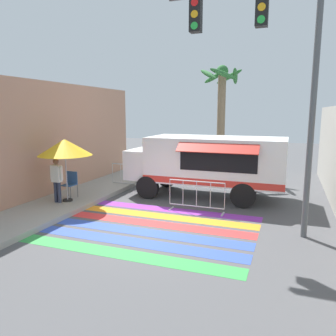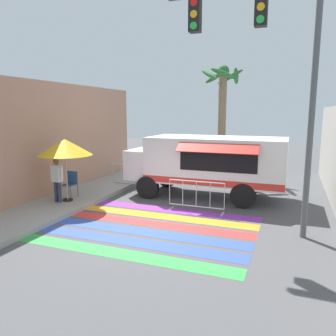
% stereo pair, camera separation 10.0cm
% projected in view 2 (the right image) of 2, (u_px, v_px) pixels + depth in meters
% --- Properties ---
extents(ground_plane, '(60.00, 60.00, 0.00)m').
position_uv_depth(ground_plane, '(148.00, 225.00, 9.95)').
color(ground_plane, '#4C4C4F').
extents(sidewalk_left, '(4.40, 16.00, 0.17)m').
position_uv_depth(sidewalk_left, '(22.00, 206.00, 11.66)').
color(sidewalk_left, '#99968E').
rests_on(sidewalk_left, ground_plane).
extents(building_left_facade, '(0.25, 16.00, 4.56)m').
position_uv_depth(building_left_facade, '(15.00, 145.00, 11.32)').
color(building_left_facade, tan).
rests_on(building_left_facade, ground_plane).
extents(crosswalk_painted, '(6.40, 4.36, 0.01)m').
position_uv_depth(crosswalk_painted, '(145.00, 227.00, 9.75)').
color(crosswalk_painted, green).
rests_on(crosswalk_painted, ground_plane).
extents(food_truck, '(6.21, 2.83, 2.42)m').
position_uv_depth(food_truck, '(204.00, 161.00, 13.08)').
color(food_truck, white).
rests_on(food_truck, ground_plane).
extents(traffic_signal_pole, '(4.13, 0.29, 6.90)m').
position_uv_depth(traffic_signal_pole, '(264.00, 52.00, 8.59)').
color(traffic_signal_pole, '#515456').
rests_on(traffic_signal_pole, ground_plane).
extents(patio_umbrella, '(1.91, 1.91, 2.28)m').
position_uv_depth(patio_umbrella, '(65.00, 147.00, 11.70)').
color(patio_umbrella, black).
rests_on(patio_umbrella, sidewalk_left).
extents(folding_chair, '(0.46, 0.46, 0.99)m').
position_uv_depth(folding_chair, '(71.00, 182.00, 12.44)').
color(folding_chair, '#4C4C51').
rests_on(folding_chair, sidewalk_left).
extents(vendor_person, '(0.53, 0.21, 1.60)m').
position_uv_depth(vendor_person, '(57.00, 178.00, 11.71)').
color(vendor_person, '#2D3347').
rests_on(vendor_person, sidewalk_left).
extents(barricade_front, '(1.96, 0.44, 1.09)m').
position_uv_depth(barricade_front, '(196.00, 197.00, 11.17)').
color(barricade_front, '#B7BABF').
rests_on(barricade_front, ground_plane).
extents(barricade_side, '(1.75, 0.44, 1.09)m').
position_uv_depth(barricade_side, '(130.00, 176.00, 14.76)').
color(barricade_side, '#B7BABF').
rests_on(barricade_side, ground_plane).
extents(palm_tree, '(2.21, 2.29, 5.73)m').
position_uv_depth(palm_tree, '(222.00, 105.00, 16.82)').
color(palm_tree, '#7A664C').
rests_on(palm_tree, ground_plane).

